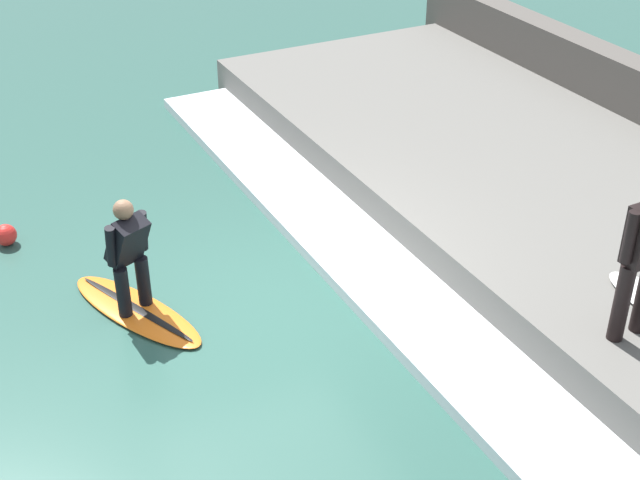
{
  "coord_description": "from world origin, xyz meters",
  "views": [
    {
      "loc": [
        -3.18,
        -7.41,
        5.73
      ],
      "look_at": [
        0.6,
        0.0,
        0.7
      ],
      "focal_mm": 50.0,
      "sensor_mm": 36.0,
      "label": 1
    }
  ],
  "objects": [
    {
      "name": "marker_buoy",
      "position": [
        -2.36,
        2.69,
        0.14
      ],
      "size": [
        0.27,
        0.27,
        0.27
      ],
      "primitive_type": "sphere",
      "color": "red",
      "rests_on": "ground_plane"
    },
    {
      "name": "surfboard_riding",
      "position": [
        -1.37,
        0.57,
        0.03
      ],
      "size": [
        1.28,
        2.05,
        0.07
      ],
      "color": "orange",
      "rests_on": "ground_plane"
    },
    {
      "name": "surfer_riding",
      "position": [
        -1.37,
        0.57,
        0.8
      ],
      "size": [
        0.49,
        0.53,
        1.34
      ],
      "color": "black",
      "rests_on": "surfboard_riding"
    },
    {
      "name": "ground_plane",
      "position": [
        0.0,
        0.0,
        0.0
      ],
      "size": [
        28.0,
        28.0,
        0.0
      ],
      "primitive_type": "plane",
      "color": "#2D564C"
    },
    {
      "name": "wave_foam_crest",
      "position": [
        1.3,
        0.0,
        0.07
      ],
      "size": [
        1.08,
        11.93,
        0.15
      ],
      "primitive_type": "cube",
      "color": "silver",
      "rests_on": "ground_plane"
    },
    {
      "name": "concrete_ledge",
      "position": [
        4.04,
        0.0,
        0.27
      ],
      "size": [
        4.4,
        12.56,
        0.54
      ],
      "primitive_type": "cube",
      "color": "#66635E",
      "rests_on": "ground_plane"
    }
  ]
}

